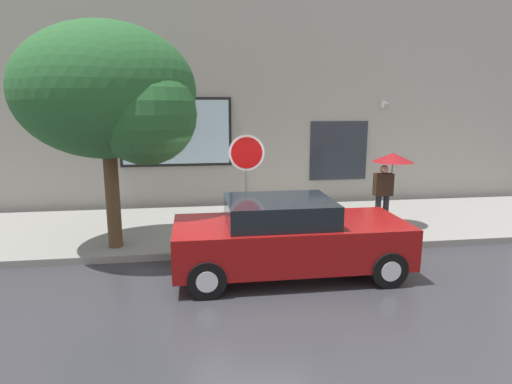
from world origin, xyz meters
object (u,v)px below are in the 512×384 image
object	(u,v)px
parked_car	(288,237)
stop_sign	(247,167)
fire_hydrant	(313,218)
pedestrian_with_umbrella	(390,168)
street_tree	(114,96)

from	to	relation	value
parked_car	stop_sign	world-z (taller)	stop_sign
fire_hydrant	parked_car	bearing A→B (deg)	-117.24
pedestrian_with_umbrella	street_tree	xyz separation A→B (m)	(-6.18, -0.76, 1.66)
stop_sign	street_tree	bearing A→B (deg)	179.96
parked_car	pedestrian_with_umbrella	bearing A→B (deg)	37.59
pedestrian_with_umbrella	street_tree	bearing A→B (deg)	-173.01
parked_car	street_tree	xyz separation A→B (m)	(-3.20, 1.54, 2.54)
parked_car	pedestrian_with_umbrella	distance (m)	3.87
fire_hydrant	stop_sign	world-z (taller)	stop_sign
parked_car	stop_sign	size ratio (longest dim) A/B	1.80
pedestrian_with_umbrella	stop_sign	size ratio (longest dim) A/B	0.78
fire_hydrant	street_tree	xyz separation A→B (m)	(-4.23, -0.47, 2.76)
pedestrian_with_umbrella	street_tree	distance (m)	6.45
parked_car	pedestrian_with_umbrella	xyz separation A→B (m)	(2.99, 2.30, 0.88)
pedestrian_with_umbrella	stop_sign	world-z (taller)	stop_sign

